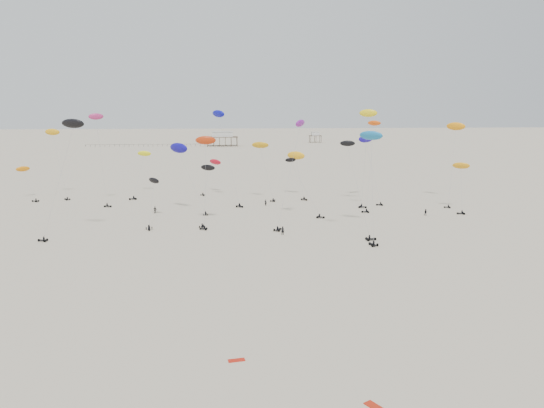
{
  "coord_description": "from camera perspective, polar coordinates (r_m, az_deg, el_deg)",
  "views": [
    {
      "loc": [
        -9.83,
        -17.89,
        26.52
      ],
      "look_at": [
        0.0,
        88.0,
        7.0
      ],
      "focal_mm": 35.0,
      "sensor_mm": 36.0,
      "label": 1
    }
  ],
  "objects": [
    {
      "name": "rig_16",
      "position": [
        151.25,
        -1.01,
        5.28
      ],
      "size": [
        7.18,
        6.13,
        17.06
      ],
      "rotation": [
        0.0,
        0.0,
        5.76
      ],
      "color": "black",
      "rests_on": "ground"
    },
    {
      "name": "rig_18",
      "position": [
        114.48,
        -21.15,
        5.96
      ],
      "size": [
        9.92,
        6.51,
        24.46
      ],
      "rotation": [
        0.0,
        0.0,
        1.42
      ],
      "color": "black",
      "rests_on": "ground"
    },
    {
      "name": "rig_17",
      "position": [
        170.44,
        -22.32,
        6.02
      ],
      "size": [
        8.83,
        10.91,
        20.99
      ],
      "rotation": [
        0.0,
        0.0,
        0.97
      ],
      "color": "black",
      "rests_on": "ground"
    },
    {
      "name": "rig_9",
      "position": [
        169.6,
        -24.9,
        2.55
      ],
      "size": [
        8.57,
        10.1,
        11.68
      ],
      "rotation": [
        0.0,
        0.0,
        1.34
      ],
      "color": "black",
      "rests_on": "ground"
    },
    {
      "name": "rig_20",
      "position": [
        137.31,
        10.58,
        4.82
      ],
      "size": [
        5.25,
        5.52,
        23.32
      ],
      "rotation": [
        0.0,
        0.0,
        1.58
      ],
      "color": "black",
      "rests_on": "ground"
    },
    {
      "name": "rig_0",
      "position": [
        165.55,
        -6.32,
        4.02
      ],
      "size": [
        7.11,
        9.23,
        11.46
      ],
      "rotation": [
        0.0,
        0.0,
        3.54
      ],
      "color": "black",
      "rests_on": "ground"
    },
    {
      "name": "rig_1",
      "position": [
        121.61,
        -7.09,
        1.95
      ],
      "size": [
        4.07,
        8.08,
        13.7
      ],
      "rotation": [
        0.0,
        0.0,
        6.04
      ],
      "color": "black",
      "rests_on": "ground"
    },
    {
      "name": "spectator_0",
      "position": [
        111.81,
        1.15,
        -3.32
      ],
      "size": [
        0.93,
        0.78,
        2.16
      ],
      "primitive_type": "imported",
      "rotation": [
        0.0,
        0.0,
        2.78
      ],
      "color": "black",
      "rests_on": "ground"
    },
    {
      "name": "ground_plane",
      "position": [
        219.72,
        -2.7,
        3.46
      ],
      "size": [
        900.0,
        900.0,
        0.0
      ],
      "primitive_type": "plane",
      "color": "beige"
    },
    {
      "name": "spectator_1",
      "position": [
        136.7,
        16.2,
        -1.2
      ],
      "size": [
        1.05,
        0.77,
        1.92
      ],
      "primitive_type": "imported",
      "rotation": [
        0.0,
        0.0,
        6.02
      ],
      "color": "black",
      "rests_on": "ground"
    },
    {
      "name": "rig_2",
      "position": [
        145.16,
        19.68,
        2.75
      ],
      "size": [
        5.91,
        9.71,
        13.09
      ],
      "rotation": [
        0.0,
        0.0,
        1.46
      ],
      "color": "black",
      "rests_on": "ground"
    },
    {
      "name": "spectator_2",
      "position": [
        137.5,
        -12.46,
        -0.97
      ],
      "size": [
        1.38,
        1.11,
        2.05
      ],
      "primitive_type": "imported",
      "rotation": [
        0.0,
        0.0,
        5.84
      ],
      "color": "black",
      "rests_on": "ground"
    },
    {
      "name": "rig_3",
      "position": [
        126.29,
        -12.78,
        0.63
      ],
      "size": [
        3.74,
        17.14,
        16.0
      ],
      "rotation": [
        0.0,
        0.0,
        3.28
      ],
      "color": "black",
      "rests_on": "ground"
    },
    {
      "name": "rig_11",
      "position": [
        128.7,
        3.89,
        1.23
      ],
      "size": [
        9.57,
        5.64,
        14.89
      ],
      "rotation": [
        0.0,
        0.0,
        4.17
      ],
      "color": "black",
      "rests_on": "ground"
    },
    {
      "name": "rig_19",
      "position": [
        109.63,
        9.44,
        1.07
      ],
      "size": [
        6.35,
        8.74,
        19.88
      ],
      "rotation": [
        0.0,
        0.0,
        4.77
      ],
      "color": "black",
      "rests_on": "ground"
    },
    {
      "name": "grounded_kite_a",
      "position": [
        51.66,
        11.08,
        -20.7
      ],
      "size": [
        1.89,
        2.35,
        0.08
      ],
      "primitive_type": "cube",
      "rotation": [
        0.0,
        0.0,
        -1.04
      ],
      "color": "#B7200B",
      "rests_on": "ground"
    },
    {
      "name": "rig_8",
      "position": [
        113.59,
        10.65,
        5.18
      ],
      "size": [
        6.95,
        18.26,
        23.97
      ],
      "rotation": [
        0.0,
        0.0,
        0.42
      ],
      "color": "black",
      "rests_on": "ground"
    },
    {
      "name": "rig_12",
      "position": [
        167.28,
        -13.89,
        4.06
      ],
      "size": [
        5.48,
        16.63,
        17.59
      ],
      "rotation": [
        0.0,
        0.0,
        2.1
      ],
      "color": "black",
      "rests_on": "ground"
    },
    {
      "name": "rig_5",
      "position": [
        119.55,
        2.32,
        5.25
      ],
      "size": [
        9.08,
        13.18,
        24.54
      ],
      "rotation": [
        0.0,
        0.0,
        5.67
      ],
      "color": "black",
      "rests_on": "ground"
    },
    {
      "name": "pavilion_small",
      "position": [
        404.63,
        4.68,
        7.1
      ],
      "size": [
        9.0,
        7.0,
        8.0
      ],
      "color": "brown",
      "rests_on": "ground"
    },
    {
      "name": "rig_6",
      "position": [
        158.38,
        2.72,
        4.62
      ],
      "size": [
        5.93,
        11.95,
        14.33
      ],
      "rotation": [
        0.0,
        0.0,
        3.7
      ],
      "color": "black",
      "rests_on": "ground"
    },
    {
      "name": "rig_15",
      "position": [
        134.87,
        -9.74,
        5.31
      ],
      "size": [
        10.09,
        7.99,
        18.15
      ],
      "rotation": [
        0.0,
        0.0,
        -0.05
      ],
      "color": "black",
      "rests_on": "ground"
    },
    {
      "name": "rig_7",
      "position": [
        150.34,
        -18.03,
        5.98
      ],
      "size": [
        6.05,
        6.75,
        24.94
      ],
      "rotation": [
        0.0,
        0.0,
        4.28
      ],
      "color": "black",
      "rests_on": "ground"
    },
    {
      "name": "rig_4",
      "position": [
        143.73,
        10.16,
        7.18
      ],
      "size": [
        5.49,
        6.08,
        26.04
      ],
      "rotation": [
        0.0,
        0.0,
        4.11
      ],
      "color": "black",
      "rests_on": "ground"
    },
    {
      "name": "rig_21",
      "position": [
        154.84,
        10.27,
        5.97
      ],
      "size": [
        5.39,
        14.08,
        19.93
      ],
      "rotation": [
        0.0,
        0.0,
        1.5
      ],
      "color": "black",
      "rests_on": "ground"
    },
    {
      "name": "rig_13",
      "position": [
        118.06,
        -7.18,
        5.32
      ],
      "size": [
        4.62,
        6.0,
        20.41
      ],
      "rotation": [
        0.0,
        0.0,
        1.41
      ],
      "color": "black",
      "rests_on": "ground"
    },
    {
      "name": "grounded_kite_b",
      "position": [
        58.77,
        -3.84,
        -16.45
      ],
      "size": [
        1.89,
        0.97,
        0.07
      ],
      "primitive_type": "cube",
      "rotation": [
        0.0,
        0.0,
        0.16
      ],
      "color": "red",
      "rests_on": "ground"
    },
    {
      "name": "rig_10",
      "position": [
        157.86,
        19.08,
        7.06
      ],
      "size": [
        9.57,
        14.35,
        23.72
      ],
      "rotation": [
        0.0,
        0.0,
        1.41
      ],
      "color": "black",
      "rests_on": "ground"
    },
    {
      "name": "spectator_3",
      "position": [
        144.29,
        -0.69,
        -0.19
      ],
      "size": [
        0.88,
        0.81,
        1.98
      ],
      "primitive_type": "imported",
      "rotation": [
        0.0,
        0.0,
        2.56
      ],
      "color": "black",
      "rests_on": "ground"
    },
    {
      "name": "rig_14",
      "position": [
        148.49,
        -5.3,
        7.6
      ],
      "size": [
        9.02,
        14.92,
        26.66
      ],
      "rotation": [
        0.0,
        0.0,
        3.87
      ],
      "color": "black",
      "rests_on": "ground"
    },
    {
      "name": "pavilion_main",
      "position": [
        368.57,
        -5.36,
        6.89
      ],
      "size": [
        21.0,
        13.0,
        9.8
      ],
      "color": "brown",
      "rests_on": "ground"
    },
    {
      "name": "pier_fence",
      "position": [
        372.47,
        -13.42,
        6.16
      ],
      "size": [
        80.2,
        0.2,
        1.5
      ],
      "color": "black",
      "rests_on": "ground"
    }
  ]
}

